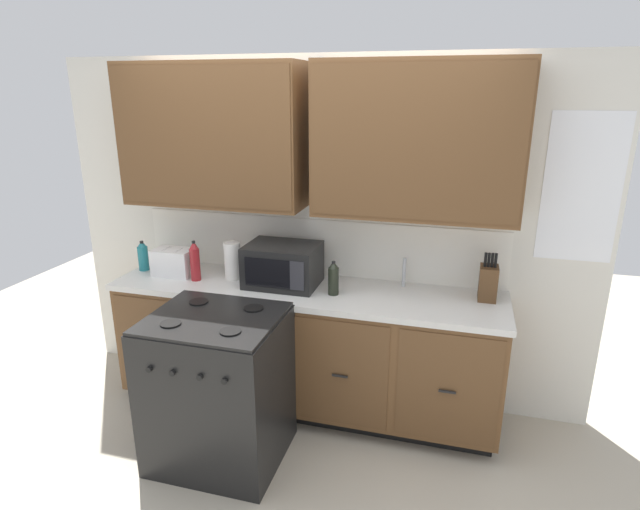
{
  "coord_description": "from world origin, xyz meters",
  "views": [
    {
      "loc": [
        0.97,
        -2.78,
        2.18
      ],
      "look_at": [
        0.12,
        0.27,
        1.17
      ],
      "focal_mm": 29.12,
      "sensor_mm": 36.0,
      "label": 1
    }
  ],
  "objects": [
    {
      "name": "ground_plane",
      "position": [
        0.0,
        0.0,
        0.0
      ],
      "size": [
        8.0,
        8.0,
        0.0
      ],
      "primitive_type": "plane",
      "color": "#B2A893"
    },
    {
      "name": "wall_unit",
      "position": [
        0.0,
        0.5,
        1.64
      ],
      "size": [
        3.81,
        0.4,
        2.4
      ],
      "color": "silver",
      "rests_on": "ground_plane"
    },
    {
      "name": "counter_run",
      "position": [
        0.0,
        0.3,
        0.47
      ],
      "size": [
        2.64,
        0.64,
        0.92
      ],
      "color": "black",
      "rests_on": "ground_plane"
    },
    {
      "name": "stove_range",
      "position": [
        -0.35,
        -0.33,
        0.47
      ],
      "size": [
        0.76,
        0.68,
        0.95
      ],
      "color": "black",
      "rests_on": "ground_plane"
    },
    {
      "name": "microwave",
      "position": [
        -0.16,
        0.32,
        1.06
      ],
      "size": [
        0.48,
        0.37,
        0.28
      ],
      "color": "black",
      "rests_on": "counter_run"
    },
    {
      "name": "toaster",
      "position": [
        -0.97,
        0.3,
        1.01
      ],
      "size": [
        0.28,
        0.18,
        0.19
      ],
      "color": "white",
      "rests_on": "counter_run"
    },
    {
      "name": "knife_block",
      "position": [
        1.17,
        0.42,
        1.03
      ],
      "size": [
        0.11,
        0.14,
        0.31
      ],
      "color": "#52361E",
      "rests_on": "counter_run"
    },
    {
      "name": "sink_faucet",
      "position": [
        0.63,
        0.51,
        1.02
      ],
      "size": [
        0.02,
        0.02,
        0.2
      ],
      "primitive_type": "cylinder",
      "color": "#B2B5BA",
      "rests_on": "counter_run"
    },
    {
      "name": "paper_towel_roll",
      "position": [
        -0.53,
        0.34,
        1.05
      ],
      "size": [
        0.12,
        0.12,
        0.26
      ],
      "primitive_type": "cylinder",
      "color": "white",
      "rests_on": "counter_run"
    },
    {
      "name": "bottle_dark",
      "position": [
        0.21,
        0.24,
        1.02
      ],
      "size": [
        0.07,
        0.07,
        0.22
      ],
      "color": "black",
      "rests_on": "counter_run"
    },
    {
      "name": "bottle_red",
      "position": [
        -0.77,
        0.24,
        1.05
      ],
      "size": [
        0.07,
        0.07,
        0.28
      ],
      "color": "maroon",
      "rests_on": "counter_run"
    },
    {
      "name": "bottle_teal",
      "position": [
        -1.24,
        0.33,
        1.02
      ],
      "size": [
        0.07,
        0.07,
        0.22
      ],
      "color": "#1E707A",
      "rests_on": "counter_run"
    }
  ]
}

